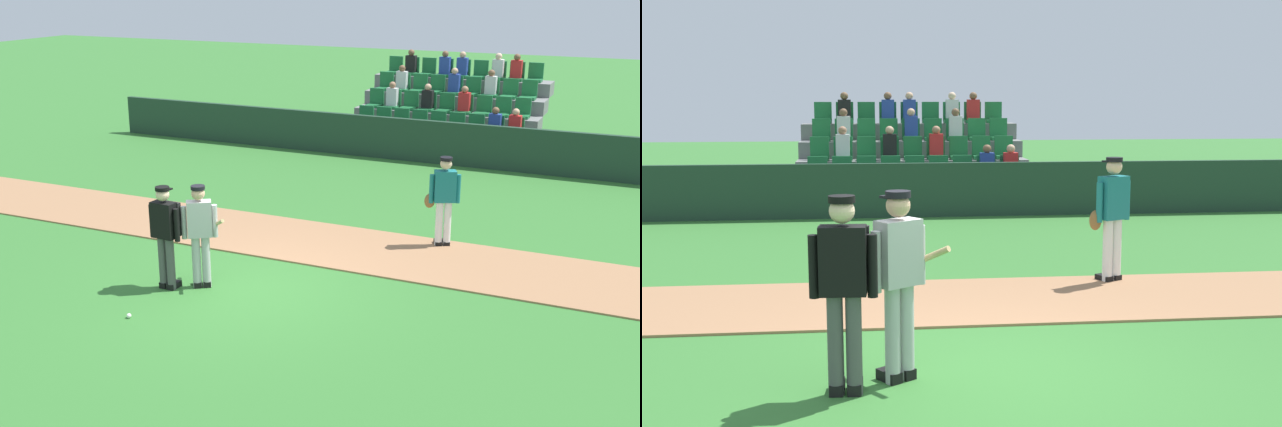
{
  "view_description": "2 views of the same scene",
  "coord_description": "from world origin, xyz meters",
  "views": [
    {
      "loc": [
        6.08,
        -10.36,
        5.08
      ],
      "look_at": [
        0.68,
        1.42,
        1.01
      ],
      "focal_mm": 43.66,
      "sensor_mm": 36.0,
      "label": 1
    },
    {
      "loc": [
        -0.97,
        -7.28,
        2.59
      ],
      "look_at": [
        0.08,
        2.04,
        1.22
      ],
      "focal_mm": 44.94,
      "sensor_mm": 36.0,
      "label": 2
    }
  ],
  "objects": [
    {
      "name": "infield_dirt_path",
      "position": [
        0.0,
        2.57,
        0.01
      ],
      "size": [
        28.0,
        2.31,
        0.03
      ],
      "primitive_type": "cube",
      "color": "#9E704C",
      "rests_on": "ground"
    },
    {
      "name": "stadium_bleachers",
      "position": [
        0.01,
        12.19,
        0.77
      ],
      "size": [
        5.55,
        3.8,
        2.7
      ],
      "color": "slate",
      "rests_on": "ground"
    },
    {
      "name": "umpire_home_plate",
      "position": [
        -1.23,
        -0.48,
        1.0
      ],
      "size": [
        0.59,
        0.32,
        1.76
      ],
      "color": "#4C4C4C",
      "rests_on": "ground"
    },
    {
      "name": "ground_plane",
      "position": [
        0.0,
        0.0,
        0.0
      ],
      "size": [
        80.0,
        80.0,
        0.0
      ],
      "primitive_type": "plane",
      "color": "#33702D"
    },
    {
      "name": "runner_teal_jersey",
      "position": [
        2.33,
        3.41,
        0.96
      ],
      "size": [
        0.65,
        0.42,
        1.76
      ],
      "color": "white",
      "rests_on": "ground"
    },
    {
      "name": "dugout_fence",
      "position": [
        0.0,
        9.88,
        0.59
      ],
      "size": [
        20.0,
        0.16,
        1.17
      ],
      "primitive_type": "cube",
      "color": "#1E3828",
      "rests_on": "ground"
    },
    {
      "name": "batter_grey_jersey",
      "position": [
        -0.74,
        -0.2,
        0.97
      ],
      "size": [
        0.73,
        0.7,
        1.76
      ],
      "color": "#B2B2B2",
      "rests_on": "ground"
    }
  ]
}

